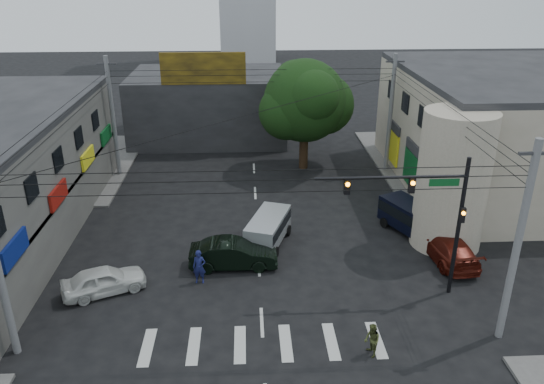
{
  "coord_description": "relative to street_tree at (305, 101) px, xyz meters",
  "views": [
    {
      "loc": [
        -0.52,
        -23.07,
        15.26
      ],
      "look_at": [
        0.82,
        4.0,
        3.52
      ],
      "focal_mm": 35.0,
      "sensor_mm": 36.0,
      "label": 1
    }
  ],
  "objects": [
    {
      "name": "utility_pole_far_left",
      "position": [
        -14.5,
        -1.0,
        -0.87
      ],
      "size": [
        0.32,
        0.32,
        9.2
      ],
      "primitive_type": "cylinder",
      "color": "#59595B",
      "rests_on": "ground"
    },
    {
      "name": "sidewalk_far_left",
      "position": [
        -22.0,
        1.0,
        -5.4
      ],
      "size": [
        16.0,
        16.0,
        0.15
      ],
      "primitive_type": "cube",
      "color": "#514F4C",
      "rests_on": "ground"
    },
    {
      "name": "sidewalk_far_right",
      "position": [
        14.0,
        1.0,
        -5.4
      ],
      "size": [
        16.0,
        16.0,
        0.15
      ],
      "primitive_type": "cube",
      "color": "#514F4C",
      "rests_on": "ground"
    },
    {
      "name": "building_right",
      "position": [
        14.0,
        -4.0,
        -1.47
      ],
      "size": [
        14.0,
        18.0,
        8.0
      ],
      "primitive_type": "cube",
      "color": "#9D937D",
      "rests_on": "ground"
    },
    {
      "name": "corner_column",
      "position": [
        7.0,
        -13.0,
        -1.47
      ],
      "size": [
        4.0,
        4.0,
        8.0
      ],
      "primitive_type": "cylinder",
      "color": "#9D937D",
      "rests_on": "ground"
    },
    {
      "name": "silver_minivan",
      "position": [
        -3.38,
        -12.56,
        -4.6
      ],
      "size": [
        5.13,
        4.23,
        1.75
      ],
      "primitive_type": null,
      "rotation": [
        0.0,
        0.0,
        1.24
      ],
      "color": "#9B9FA3",
      "rests_on": "ground"
    },
    {
      "name": "building_far",
      "position": [
        -8.0,
        9.0,
        -2.47
      ],
      "size": [
        14.0,
        10.0,
        6.0
      ],
      "primitive_type": "cube",
      "color": "#232326",
      "rests_on": "ground"
    },
    {
      "name": "street_tree",
      "position": [
        0.0,
        0.0,
        0.0
      ],
      "size": [
        6.4,
        6.4,
        8.7
      ],
      "color": "black",
      "rests_on": "ground"
    },
    {
      "name": "pedestrian_olive",
      "position": [
        0.54,
        -22.46,
        -4.71
      ],
      "size": [
        0.99,
        0.9,
        1.53
      ],
      "primitive_type": "imported",
      "rotation": [
        0.0,
        0.0,
        -1.35
      ],
      "color": "#3F4721",
      "rests_on": "ground"
    },
    {
      "name": "traffic_gantry",
      "position": [
        3.82,
        -18.0,
        -0.64
      ],
      "size": [
        7.1,
        0.35,
        7.2
      ],
      "color": "black",
      "rests_on": "ground"
    },
    {
      "name": "traffic_officer",
      "position": [
        -7.1,
        -16.49,
        -4.55
      ],
      "size": [
        0.73,
        0.54,
        1.84
      ],
      "primitive_type": "imported",
      "rotation": [
        0.0,
        0.0,
        -0.07
      ],
      "color": "#15194A",
      "rests_on": "ground"
    },
    {
      "name": "utility_pole_far_right",
      "position": [
        6.5,
        -1.0,
        -0.87
      ],
      "size": [
        0.32,
        0.32,
        9.2
      ],
      "primitive_type": "cylinder",
      "color": "#59595B",
      "rests_on": "ground"
    },
    {
      "name": "utility_pole_near_right",
      "position": [
        6.5,
        -21.5,
        -0.87
      ],
      "size": [
        0.32,
        0.32,
        9.2
      ],
      "primitive_type": "cylinder",
      "color": "#59595B",
      "rests_on": "ground"
    },
    {
      "name": "ground",
      "position": [
        -4.0,
        -17.0,
        -5.47
      ],
      "size": [
        160.0,
        160.0,
        0.0
      ],
      "primitive_type": "plane",
      "color": "black",
      "rests_on": "ground"
    },
    {
      "name": "white_compact",
      "position": [
        -11.8,
        -17.16,
        -4.77
      ],
      "size": [
        4.62,
        5.29,
        1.4
      ],
      "primitive_type": "imported",
      "rotation": [
        0.0,
        0.0,
        1.98
      ],
      "color": "silver",
      "rests_on": "ground"
    },
    {
      "name": "navy_van",
      "position": [
        5.48,
        -11.86,
        -4.53
      ],
      "size": [
        6.1,
        5.42,
        1.89
      ],
      "primitive_type": null,
      "rotation": [
        0.0,
        0.0,
        2.01
      ],
      "color": "black",
      "rests_on": "ground"
    },
    {
      "name": "dark_sedan",
      "position": [
        -5.37,
        -15.0,
        -4.69
      ],
      "size": [
        1.67,
        4.74,
        1.56
      ],
      "primitive_type": "imported",
      "rotation": [
        0.0,
        0.0,
        1.57
      ],
      "color": "black",
      "rests_on": "ground"
    },
    {
      "name": "maroon_sedan",
      "position": [
        6.5,
        -14.82,
        -4.75
      ],
      "size": [
        3.03,
        5.4,
        1.45
      ],
      "primitive_type": "imported",
      "rotation": [
        0.0,
        0.0,
        3.24
      ],
      "color": "#4D120B",
      "rests_on": "ground"
    },
    {
      "name": "billboard",
      "position": [
        -8.0,
        4.1,
        1.83
      ],
      "size": [
        7.0,
        0.3,
        2.6
      ],
      "primitive_type": "cube",
      "color": "olive",
      "rests_on": "building_far"
    }
  ]
}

